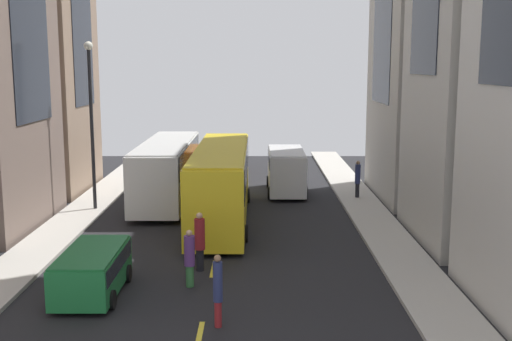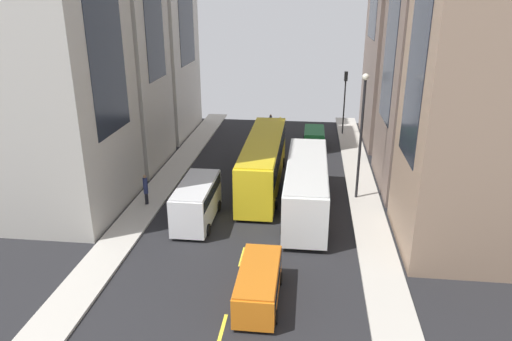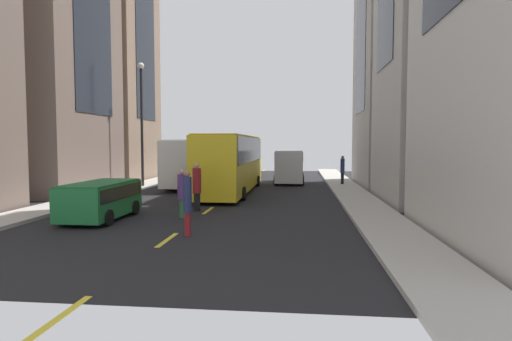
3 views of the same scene
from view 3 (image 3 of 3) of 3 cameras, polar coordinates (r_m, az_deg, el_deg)
The scene contains 24 objects.
ground_plane at distance 28.31m, azimuth -2.57°, elevation -2.62°, with size 40.81×40.81×0.00m, color black.
sidewalk_west at distance 30.27m, azimuth -16.45°, elevation -2.21°, with size 2.14×44.00×0.15m, color #B2ADA3.
sidewalk_east at distance 28.16m, azimuth 12.37°, elevation -2.57°, with size 2.14×44.00×0.15m, color #B2ADA3.
lane_stripe_0 at distance 8.57m, azimuth -25.04°, elevation -17.57°, with size 0.16×2.00×0.01m, color yellow.
lane_stripe_1 at distance 13.84m, azimuth -11.97°, elevation -9.22°, with size 0.16×2.00×0.01m, color yellow.
lane_stripe_2 at distance 19.53m, azimuth -6.52°, elevation -5.42°, with size 0.16×2.00×0.01m, color yellow.
lane_stripe_3 at distance 25.36m, azimuth -3.58°, elevation -3.33°, with size 0.16×2.00×0.01m, color yellow.
lane_stripe_4 at distance 31.26m, azimuth -1.75°, elevation -2.02°, with size 0.16×2.00×0.01m, color yellow.
lane_stripe_5 at distance 37.19m, azimuth -0.51°, elevation -1.12°, with size 0.16×2.00×0.01m, color yellow.
lane_stripe_6 at distance 43.14m, azimuth 0.39°, elevation -0.47°, with size 0.16×2.00×0.01m, color yellow.
lane_stripe_7 at distance 49.10m, azimuth 1.08°, elevation 0.02°, with size 0.16×2.00×0.01m, color yellow.
building_west_1 at distance 31.80m, azimuth -29.43°, elevation 17.64°, with size 9.74×8.50×22.04m.
building_west_2 at distance 39.19m, azimuth -21.51°, elevation 15.59°, with size 9.48×7.49×22.75m.
building_east_2 at distance 34.25m, azimuth 21.18°, elevation 18.51°, with size 8.15×8.87×24.03m.
city_bus_white at distance 31.56m, azimuth -7.77°, elevation 1.65°, with size 2.80×11.05×3.35m.
streetcar_yellow at distance 26.82m, azimuth -3.22°, elevation 1.59°, with size 2.70×12.91×3.59m.
delivery_van_white at distance 33.01m, azimuth 4.58°, elevation 0.89°, with size 2.25×5.42×2.58m.
car_orange_0 at distance 41.06m, azimuth -1.74°, elevation 0.71°, with size 2.00×4.78×1.69m.
car_green_1 at distance 18.13m, azimuth -20.36°, elevation -3.46°, with size 2.00×4.11×1.52m.
pedestrian_crossing_near at distance 31.28m, azimuth 11.68°, elevation 0.22°, with size 0.30×0.30×2.08m.
pedestrian_waiting_curb at distance 19.32m, azimuth -8.05°, elevation -2.07°, with size 0.39×0.39×2.21m.
pedestrian_walking_far at distance 17.71m, azimuth -10.04°, elevation -2.94°, with size 0.37×0.37×2.01m.
pedestrian_crossing_mid at distance 14.10m, azimuth -9.31°, elevation -4.10°, with size 0.28×0.28×2.19m.
streetlamp_near at distance 30.41m, azimuth -15.29°, elevation 7.60°, with size 0.44×0.44×8.53m.
Camera 3 is at (4.19, -27.83, 3.05)m, focal length 29.42 mm.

